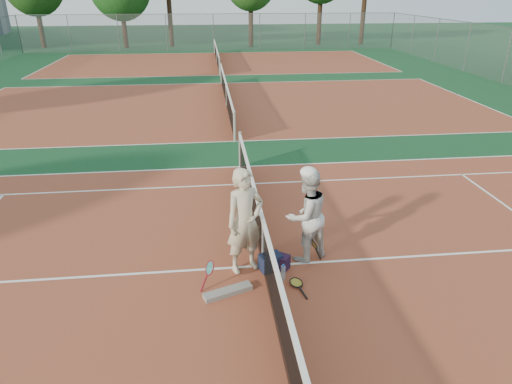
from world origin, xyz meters
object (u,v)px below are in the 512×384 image
Objects in this scene: player_a at (245,221)px; racket_spare at (296,283)px; net_main at (263,244)px; sports_bag_purple at (280,261)px; racket_red at (210,275)px; water_bottle at (283,273)px; player_b at (306,216)px; sports_bag_navy at (271,262)px; racket_black_held at (313,250)px.

player_a reaches higher than racket_spare.
net_main is at bearing 23.98° from racket_spare.
sports_bag_purple is at bearing -28.93° from player_a.
racket_red is at bearing -149.63° from net_main.
player_a is at bearing 144.96° from water_bottle.
net_main is at bearing -11.90° from player_b.
player_a reaches higher than net_main.
net_main is at bearing 135.61° from sports_bag_navy.
racket_spare is 0.30m from water_bottle.
racket_red is at bearing -3.56° from racket_black_held.
racket_black_held is at bearing -46.66° from racket_spare.
racket_red is 1.36× the size of sports_bag_navy.
racket_spare is at bearing 42.93° from player_b.
racket_red is 1.46m from sports_bag_purple.
player_a is 1.20m from water_bottle.
racket_spare is (1.57, -0.08, -0.24)m from racket_red.
player_b is at bearing 14.39° from net_main.
player_a is at bearing -14.23° from player_b.
racket_spare is 0.64m from sports_bag_purple.
player_b is at bearing 25.39° from sports_bag_navy.
racket_spare is (0.53, -0.69, -0.47)m from net_main.
player_b is (0.88, 0.22, 0.44)m from net_main.
net_main is 5.78× the size of player_b.
net_main reaches higher than racket_spare.
racket_spare is (-0.47, -0.72, -0.24)m from racket_black_held.
player_a is 1.00m from sports_bag_navy.
sports_bag_navy is (-0.86, -0.16, -0.12)m from racket_black_held.
racket_red is at bearing -164.17° from player_a.
water_bottle is (0.66, -0.47, -0.88)m from player_a.
net_main is 36.60× the size of water_bottle.
player_b is (1.23, 0.26, -0.09)m from player_a.
sports_bag_purple is (-0.56, -0.32, -0.81)m from player_b.
racket_black_held reaches higher than water_bottle.
racket_black_held is (1.35, 0.06, -0.76)m from player_a.
racket_spare is at bearing -60.39° from player_a.
player_b reaches higher than sports_bag_purple.
player_a is 1.48m from racket_spare.
player_b is 6.33× the size of water_bottle.
player_a is 1.09× the size of player_b.
net_main is 0.39m from sports_bag_navy.
racket_spare is (0.88, -0.65, -1.00)m from player_a.
player_a is 5.04× the size of sports_bag_navy.
sports_bag_purple is at bearing -5.47° from racket_red.
racket_spare is at bearing -54.62° from sports_bag_navy.
player_b reaches higher than racket_red.
player_b is 4.63× the size of sports_bag_navy.
racket_red is (-1.04, -0.61, -0.23)m from net_main.
sports_bag_navy is at bearing -0.90° from player_b.
racket_black_held reaches higher than sports_bag_navy.
player_b is 1.22m from water_bottle.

